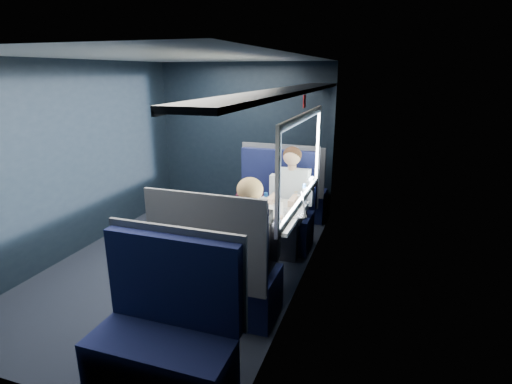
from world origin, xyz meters
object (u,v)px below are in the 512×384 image
(man, at_px, (290,196))
(woman, at_px, (252,240))
(seat_bay_far, at_px, (219,276))
(cup, at_px, (300,199))
(seat_row_back, at_px, (165,340))
(seat_bay_near, at_px, (273,212))
(bottle_small, at_px, (304,195))
(seat_row_front, at_px, (291,193))
(table, at_px, (268,219))
(laptop, at_px, (298,209))

(man, distance_m, woman, 1.41)
(seat_bay_far, xyz_separation_m, cup, (0.42, 1.31, 0.37))
(seat_row_back, bearing_deg, seat_bay_far, 90.00)
(seat_bay_near, bearing_deg, woman, -80.57)
(seat_row_back, height_order, bottle_small, seat_row_back)
(seat_bay_far, bearing_deg, seat_row_front, 90.00)
(cup, bearing_deg, table, -118.68)
(table, distance_m, cup, 0.51)
(man, relative_size, cup, 16.32)
(seat_bay_far, distance_m, seat_row_front, 2.67)
(seat_bay_near, height_order, seat_row_back, seat_bay_near)
(seat_row_back, bearing_deg, seat_row_front, 90.00)
(seat_row_front, xyz_separation_m, seat_row_back, (0.00, -3.59, 0.00))
(seat_row_front, distance_m, seat_row_back, 3.59)
(seat_bay_near, xyz_separation_m, cup, (0.43, -0.43, 0.36))
(table, height_order, bottle_small, bottle_small)
(man, distance_m, laptop, 0.71)
(seat_row_back, xyz_separation_m, bottle_small, (0.48, 2.19, 0.43))
(table, height_order, seat_bay_far, seat_bay_far)
(seat_row_front, distance_m, laptop, 1.87)
(seat_bay_far, bearing_deg, woman, 33.82)
(man, bearing_deg, seat_bay_near, 147.09)
(seat_bay_far, bearing_deg, seat_bay_near, 90.39)
(seat_row_back, height_order, man, man)
(man, bearing_deg, woman, -90.00)
(table, distance_m, seat_row_front, 1.82)
(table, bearing_deg, seat_bay_near, 102.61)
(seat_bay_far, relative_size, bottle_small, 5.46)
(table, relative_size, laptop, 3.05)
(bottle_small, bearing_deg, laptop, -86.76)
(woman, xyz_separation_m, bottle_small, (0.23, 1.10, 0.11))
(seat_row_front, bearing_deg, seat_row_back, -90.00)
(woman, bearing_deg, table, 95.45)
(seat_row_front, bearing_deg, cup, -72.68)
(seat_row_back, xyz_separation_m, laptop, (0.50, 1.83, 0.39))
(table, bearing_deg, seat_row_back, -95.80)
(seat_bay_far, bearing_deg, table, 78.22)
(woman, xyz_separation_m, laptop, (0.25, 0.75, 0.07))
(man, bearing_deg, seat_row_back, -95.72)
(man, bearing_deg, cup, -56.24)
(seat_bay_far, bearing_deg, seat_row_back, -90.00)
(man, bearing_deg, bottle_small, -52.97)
(seat_bay_near, bearing_deg, table, -77.39)
(seat_row_back, bearing_deg, table, 84.20)
(bottle_small, relative_size, cup, 2.85)
(woman, bearing_deg, cup, 81.42)
(woman, relative_size, cup, 16.32)
(seat_bay_far, xyz_separation_m, seat_row_back, (0.00, -0.92, -0.00))
(seat_bay_near, bearing_deg, man, -32.91)
(seat_row_back, relative_size, bottle_small, 5.03)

